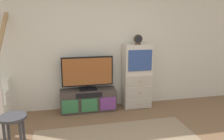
# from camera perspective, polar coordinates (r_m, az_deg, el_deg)

# --- Properties ---
(back_wall) EXTENTS (6.40, 0.12, 2.70)m
(back_wall) POSITION_cam_1_polar(r_m,az_deg,el_deg) (4.64, -3.14, 6.73)
(back_wall) COLOR beige
(back_wall) RESTS_ON ground_plane
(media_console) EXTENTS (1.14, 0.38, 0.45)m
(media_console) POSITION_cam_1_polar(r_m,az_deg,el_deg) (4.61, -6.14, -7.80)
(media_console) COLOR #423833
(media_console) RESTS_ON ground_plane
(television) EXTENTS (1.04, 0.22, 0.68)m
(television) POSITION_cam_1_polar(r_m,az_deg,el_deg) (4.46, -6.36, -0.61)
(television) COLOR black
(television) RESTS_ON media_console
(side_cabinet) EXTENTS (0.58, 0.38, 1.35)m
(side_cabinet) POSITION_cam_1_polar(r_m,az_deg,el_deg) (4.70, 6.50, -1.64)
(side_cabinet) COLOR beige
(side_cabinet) RESTS_ON ground_plane
(desk_clock) EXTENTS (0.18, 0.08, 0.21)m
(desk_clock) POSITION_cam_1_polar(r_m,az_deg,el_deg) (4.55, 6.76, 7.86)
(desk_clock) COLOR #4C3823
(desk_clock) RESTS_ON side_cabinet
(bar_stool_near) EXTENTS (0.34, 0.34, 0.68)m
(bar_stool_near) POSITION_cam_1_polar(r_m,az_deg,el_deg) (3.14, -24.10, -13.66)
(bar_stool_near) COLOR #333338
(bar_stool_near) RESTS_ON ground_plane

